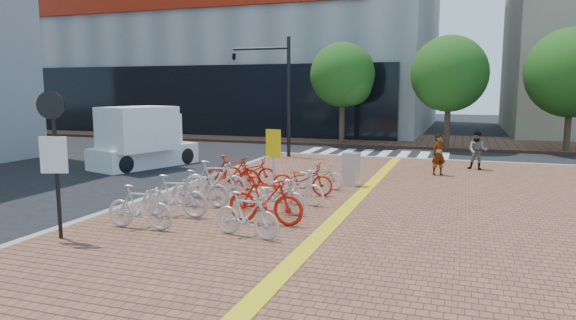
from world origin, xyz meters
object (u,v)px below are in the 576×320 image
at_px(bike_3, 215,180).
at_px(bike_10, 302,179).
at_px(bike_4, 233,173).
at_px(bike_8, 275,196).
at_px(bike_7, 265,200).
at_px(traffic_light_pole, 263,75).
at_px(bike_2, 200,188).
at_px(box_truck, 142,138).
at_px(bike_11, 318,176).
at_px(utility_box, 351,169).
at_px(notice_sign, 54,147).
at_px(pedestrian_b, 477,151).
at_px(bike_6, 247,215).
at_px(yellow_sign, 273,149).
at_px(bike_1, 174,196).
at_px(bike_5, 250,171).
at_px(bike_9, 295,187).
at_px(bike_0, 140,207).
at_px(pedestrian_a, 439,155).

distance_m(bike_3, bike_10, 2.65).
relative_size(bike_4, bike_8, 1.06).
height_order(bike_7, traffic_light_pole, traffic_light_pole).
xyz_separation_m(bike_2, box_truck, (-6.45, 6.64, 0.58)).
xyz_separation_m(bike_11, utility_box, (0.88, 0.92, 0.13)).
relative_size(bike_3, notice_sign, 0.60).
bearing_deg(pedestrian_b, traffic_light_pole, -176.84).
distance_m(bike_10, notice_sign, 7.25).
distance_m(bike_6, traffic_light_pole, 14.36).
bearing_deg(bike_4, yellow_sign, -87.36).
height_order(bike_4, pedestrian_b, pedestrian_b).
height_order(bike_7, box_truck, box_truck).
xyz_separation_m(bike_11, pedestrian_b, (4.93, 5.94, 0.35)).
height_order(notice_sign, box_truck, notice_sign).
height_order(bike_1, pedestrian_b, pedestrian_b).
bearing_deg(bike_2, bike_1, 171.88).
relative_size(bike_5, bike_9, 0.99).
bearing_deg(bike_4, bike_1, 177.60).
relative_size(bike_2, notice_sign, 0.53).
height_order(bike_4, bike_6, bike_4).
bearing_deg(bike_9, bike_4, 72.04).
bearing_deg(bike_0, bike_11, -24.98).
bearing_deg(bike_5, yellow_sign, -135.68).
relative_size(bike_10, utility_box, 1.69).
distance_m(bike_1, yellow_sign, 4.05).
xyz_separation_m(bike_5, yellow_sign, (1.18, -0.90, 0.90)).
bearing_deg(traffic_light_pole, utility_box, -48.33).
height_order(bike_4, pedestrian_a, pedestrian_a).
distance_m(bike_11, pedestrian_a, 5.41).
xyz_separation_m(bike_4, box_truck, (-6.30, 4.24, 0.53)).
bearing_deg(bike_7, bike_10, 5.56).
distance_m(bike_11, yellow_sign, 1.80).
relative_size(bike_1, box_truck, 0.36).
bearing_deg(bike_3, utility_box, -53.31).
relative_size(bike_3, bike_11, 1.17).
bearing_deg(bike_9, bike_11, 7.19).
relative_size(bike_9, traffic_light_pole, 0.32).
distance_m(bike_6, bike_11, 5.76).
distance_m(bike_0, box_truck, 11.04).
bearing_deg(pedestrian_b, utility_box, -117.69).
distance_m(bike_6, notice_sign, 4.32).
height_order(bike_6, utility_box, utility_box).
bearing_deg(yellow_sign, pedestrian_b, 48.27).
xyz_separation_m(bike_7, bike_9, (-0.01, 2.28, -0.11)).
bearing_deg(traffic_light_pole, bike_11, -56.61).
height_order(bike_1, utility_box, utility_box).
bearing_deg(bike_3, bike_10, -67.18).
xyz_separation_m(bike_3, bike_11, (2.46, 2.47, -0.15)).
height_order(bike_0, bike_6, bike_0).
height_order(bike_4, bike_9, bike_4).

